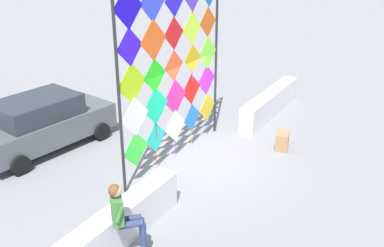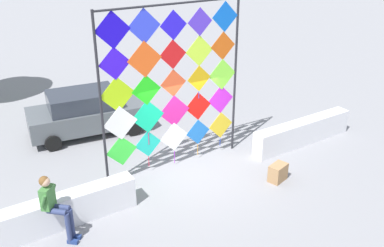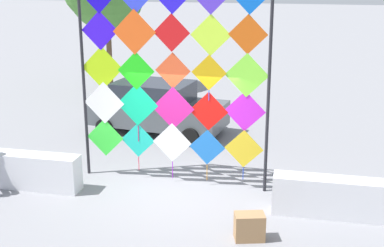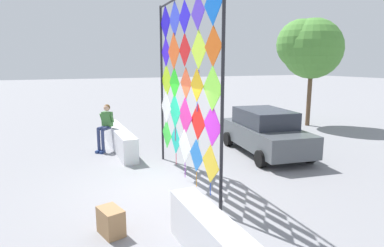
% 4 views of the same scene
% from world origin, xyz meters
% --- Properties ---
extents(ground, '(120.00, 120.00, 0.00)m').
position_xyz_m(ground, '(0.00, 0.00, 0.00)').
color(ground, gray).
extents(plaza_ledge_right, '(3.83, 0.47, 0.80)m').
position_xyz_m(plaza_ledge_right, '(4.01, -0.39, 0.40)').
color(plaza_ledge_right, silver).
rests_on(plaza_ledge_right, ground).
extents(kite_display_rack, '(4.25, 0.21, 4.76)m').
position_xyz_m(kite_display_rack, '(-0.28, 0.62, 2.66)').
color(kite_display_rack, '#232328').
rests_on(kite_display_rack, ground).
extents(parked_car, '(4.10, 2.31, 1.51)m').
position_xyz_m(parked_car, '(-1.61, 4.14, 0.77)').
color(parked_car, '#4C5156').
rests_on(parked_car, ground).
extents(cardboard_box_large, '(0.61, 0.47, 0.50)m').
position_xyz_m(cardboard_box_large, '(1.77, -1.66, 0.25)').
color(cardboard_box_large, '#9E754C').
rests_on(cardboard_box_large, ground).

